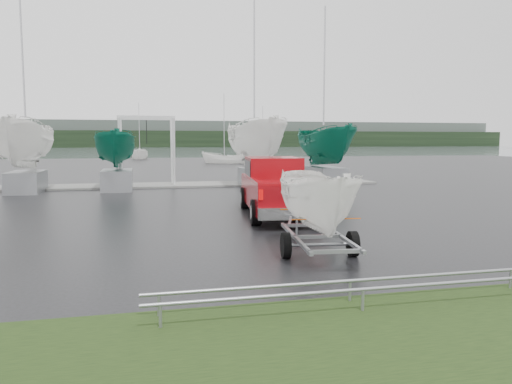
% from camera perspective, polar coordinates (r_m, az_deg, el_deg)
% --- Properties ---
extents(ground_plane, '(120.00, 120.00, 0.00)m').
position_cam_1_polar(ground_plane, '(17.16, -14.94, -3.39)').
color(ground_plane, black).
rests_on(ground_plane, ground).
extents(lake, '(300.00, 300.00, 0.00)m').
position_cam_1_polar(lake, '(116.96, -13.58, 4.49)').
color(lake, slate).
rests_on(lake, ground).
extents(grass_verge, '(40.00, 40.00, 0.00)m').
position_cam_1_polar(grass_verge, '(6.55, -17.76, -18.98)').
color(grass_verge, black).
rests_on(grass_verge, ground).
extents(dock, '(30.00, 3.00, 0.12)m').
position_cam_1_polar(dock, '(30.05, -14.26, 0.68)').
color(dock, gray).
rests_on(dock, ground).
extents(treeline, '(300.00, 8.00, 6.00)m').
position_cam_1_polar(treeline, '(186.93, -13.52, 5.91)').
color(treeline, black).
rests_on(treeline, ground).
extents(far_hill, '(300.00, 6.00, 10.00)m').
position_cam_1_polar(far_hill, '(194.94, -13.53, 6.50)').
color(far_hill, '#4C5651').
rests_on(far_hill, ground).
extents(pickup_truck, '(2.88, 6.45, 2.07)m').
position_cam_1_polar(pickup_truck, '(18.33, 2.29, 0.81)').
color(pickup_truck, maroon).
rests_on(pickup_truck, ground).
extents(trailer_hitched, '(1.84, 3.72, 4.61)m').
position_cam_1_polar(trailer_hitched, '(11.74, 7.19, 4.83)').
color(trailer_hitched, gray).
rests_on(trailer_hitched, ground).
extents(boat_hoist, '(3.30, 2.18, 4.12)m').
position_cam_1_polar(boat_hoist, '(29.93, -12.38, 5.73)').
color(boat_hoist, silver).
rests_on(boat_hoist, ground).
extents(keelboat_0, '(2.71, 3.20, 10.89)m').
position_cam_1_polar(keelboat_0, '(28.55, -25.10, 8.62)').
color(keelboat_0, gray).
rests_on(keelboat_0, ground).
extents(keelboat_1, '(2.14, 3.20, 6.78)m').
position_cam_1_polar(keelboat_1, '(28.16, -15.74, 7.01)').
color(keelboat_1, gray).
rests_on(keelboat_1, ground).
extents(keelboat_2, '(2.80, 3.20, 10.98)m').
position_cam_1_polar(keelboat_2, '(28.75, 0.03, 9.44)').
color(keelboat_2, gray).
rests_on(keelboat_2, ground).
extents(keelboat_3, '(2.46, 3.20, 10.63)m').
position_cam_1_polar(keelboat_3, '(30.32, 8.07, 8.15)').
color(keelboat_3, gray).
rests_on(keelboat_3, ground).
extents(mast_rack_2, '(7.00, 0.56, 0.06)m').
position_cam_1_polar(mast_rack_2, '(8.53, 11.40, -10.38)').
color(mast_rack_2, gray).
rests_on(mast_rack_2, ground).
extents(moored_boat_1, '(2.51, 2.56, 11.09)m').
position_cam_1_polar(moored_boat_1, '(73.78, -13.12, 3.72)').
color(moored_boat_1, white).
rests_on(moored_boat_1, ground).
extents(moored_boat_2, '(2.76, 2.73, 10.73)m').
position_cam_1_polar(moored_boat_2, '(58.07, -3.64, 3.29)').
color(moored_boat_2, white).
rests_on(moored_boat_2, ground).
extents(moored_boat_3, '(4.07, 4.09, 11.82)m').
position_cam_1_polar(moored_boat_3, '(79.07, 0.76, 4.02)').
color(moored_boat_3, white).
rests_on(moored_boat_3, ground).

